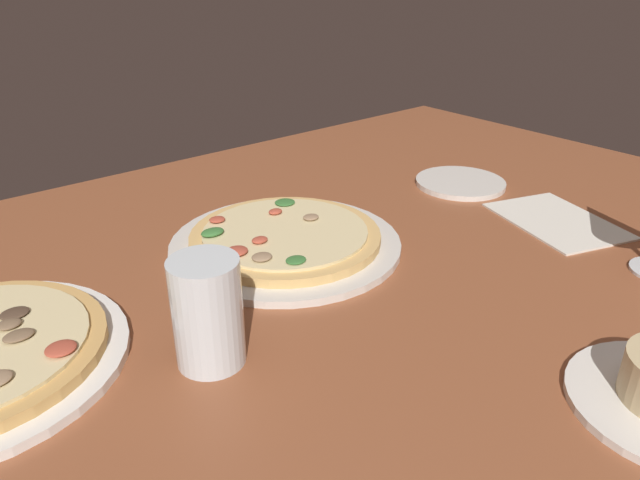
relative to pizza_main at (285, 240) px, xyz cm
name	(u,v)px	position (x,y,z in cm)	size (l,w,h in cm)	color
dining_table	(357,289)	(-2.22, 12.02, -3.16)	(150.00, 110.00, 4.00)	brown
pizza_main	(285,240)	(0.00, 0.00, 0.00)	(31.17, 31.17, 3.40)	silver
water_glass	(208,319)	(20.25, 15.16, 3.57)	(6.73, 6.73, 11.04)	silver
side_plate	(460,183)	(-37.40, 0.16, -0.71)	(15.20, 15.20, 0.90)	silver
paper_menu	(557,221)	(-36.14, 19.07, -1.01)	(13.29, 18.67, 0.30)	silver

